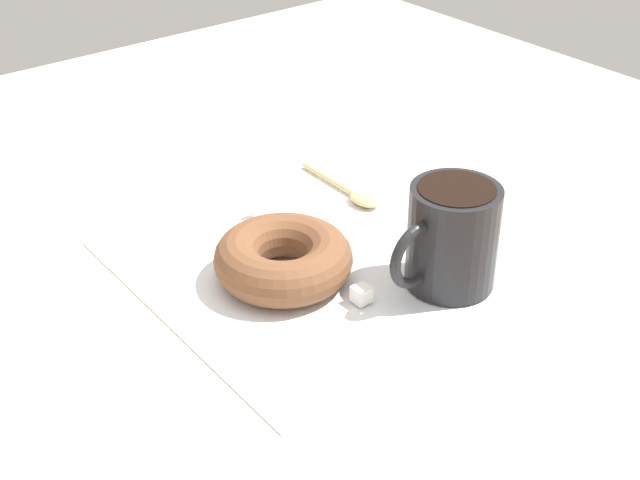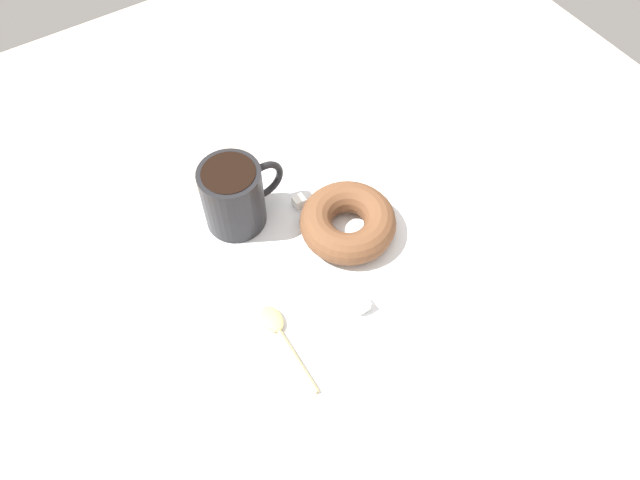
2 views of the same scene
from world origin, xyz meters
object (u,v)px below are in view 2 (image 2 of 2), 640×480
(donut, at_px, (348,222))
(spoon, at_px, (278,329))
(sugar_cube, at_px, (364,304))
(coffee_cup, at_px, (234,195))
(sugar_cube_extra, at_px, (299,202))

(donut, distance_m, spoon, 0.16)
(sugar_cube, bearing_deg, donut, -113.76)
(spoon, height_order, sugar_cube, sugar_cube)
(coffee_cup, relative_size, spoon, 0.94)
(donut, bearing_deg, coffee_cup, -41.20)
(coffee_cup, distance_m, spoon, 0.17)
(donut, xyz_separation_m, sugar_cube_extra, (0.03, -0.07, -0.01))
(donut, distance_m, sugar_cube, 0.11)
(coffee_cup, height_order, spoon, coffee_cup)
(coffee_cup, bearing_deg, donut, 138.80)
(sugar_cube, height_order, sugar_cube_extra, sugar_cube)
(sugar_cube_extra, bearing_deg, spoon, 51.16)
(coffee_cup, distance_m, donut, 0.14)
(donut, relative_size, sugar_cube_extra, 8.35)
(coffee_cup, relative_size, donut, 0.93)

